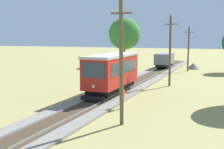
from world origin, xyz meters
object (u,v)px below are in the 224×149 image
red_tram (112,72)px  gravel_pile (193,66)px  utility_pole_far (188,49)px  track_worker (122,96)px  freight_car (164,60)px  utility_pole_near_tram (121,61)px  utility_pole_mid (170,50)px  tree_left_far (124,34)px

red_tram → gravel_pile: red_tram is taller
utility_pole_far → track_worker: bearing=-92.9°
freight_car → gravel_pile: bearing=22.6°
freight_car → utility_pole_far: 4.71m
utility_pole_far → freight_car: bearing=160.8°
utility_pole_near_tram → gravel_pile: bearing=89.2°
utility_pole_mid → utility_pole_far: utility_pole_mid is taller
utility_pole_far → gravel_pile: 4.48m
utility_pole_near_tram → utility_pole_far: 30.78m
tree_left_far → utility_pole_mid: bearing=-58.6°
red_tram → utility_pole_near_tram: size_ratio=1.10×
freight_car → tree_left_far: tree_left_far is taller
utility_pole_near_tram → utility_pole_mid: utility_pole_near_tram is taller
utility_pole_mid → track_worker: size_ratio=4.31×
red_tram → utility_pole_far: bearing=79.7°
utility_pole_near_tram → track_worker: utility_pole_near_tram is taller
red_tram → track_worker: 5.46m
freight_car → utility_pole_near_tram: 32.52m
red_tram → utility_pole_mid: 8.25m
utility_pole_mid → tree_left_far: (-12.41, 20.33, 1.98)m
utility_pole_mid → utility_pole_far: (0.00, 15.24, -0.38)m
red_tram → tree_left_far: bearing=107.1°
tree_left_far → gravel_pile: bearing=-8.0°
track_worker → tree_left_far: bearing=124.5°
utility_pole_far → tree_left_far: size_ratio=0.78×
red_tram → freight_car: 23.63m
utility_pole_near_tram → gravel_pile: size_ratio=3.60×
utility_pole_far → gravel_pile: utility_pole_far is taller
freight_car → tree_left_far: 10.15m
utility_pole_mid → tree_left_far: size_ratio=0.86×
freight_car → utility_pole_mid: 17.29m
freight_car → tree_left_far: bearing=156.2°
freight_car → gravel_pile: size_ratio=2.42×
utility_pole_near_tram → utility_pole_far: bearing=90.0°
red_tram → tree_left_far: 28.82m
utility_pole_far → track_worker: utility_pole_far is taller
track_worker → gravel_pile: bearing=101.9°
gravel_pile → tree_left_far: 14.08m
red_tram → utility_pole_mid: size_ratio=1.11×
utility_pole_mid → utility_pole_near_tram: bearing=-90.0°
freight_car → track_worker: size_ratio=2.91×
utility_pole_mid → track_worker: 12.04m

